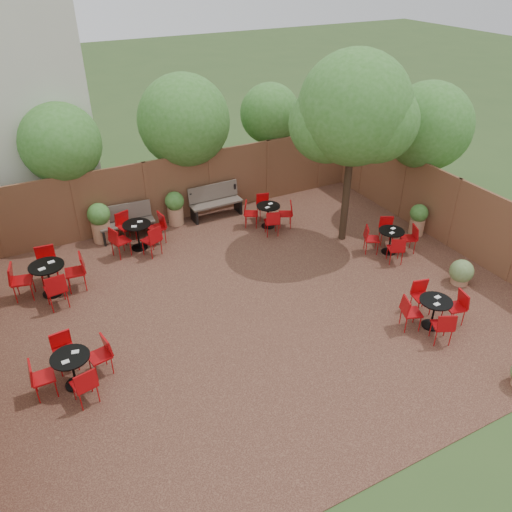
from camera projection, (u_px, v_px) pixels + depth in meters
ground at (258, 304)px, 11.99m from camera, size 80.00×80.00×0.00m
courtyard_paving at (258, 304)px, 11.99m from camera, size 12.00×10.00×0.02m
fence_back at (180, 188)px, 15.25m from camera, size 12.00×0.08×2.00m
fence_right at (453, 213)px, 13.85m from camera, size 0.08×10.00×2.00m
overhang_foliage at (135, 174)px, 11.66m from camera, size 15.83×10.72×2.71m
courtyard_tree at (354, 114)px, 12.79m from camera, size 2.96×2.89×5.16m
park_bench_left at (126, 221)px, 14.51m from camera, size 1.57×0.61×0.95m
park_bench_right at (215, 201)px, 15.60m from camera, size 1.62×0.54×1.00m
bistro_tables at (208, 267)px, 12.55m from camera, size 10.00×7.81×0.93m
planters at (153, 223)px, 14.23m from camera, size 11.73×4.40×1.14m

